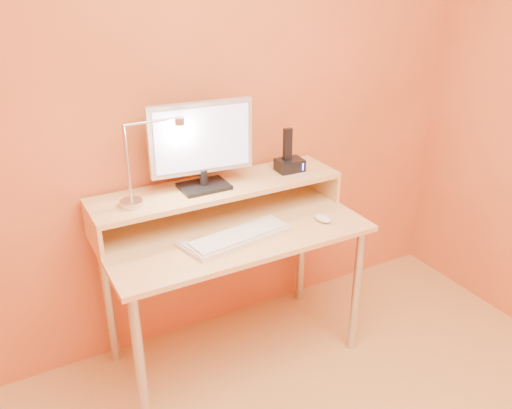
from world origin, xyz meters
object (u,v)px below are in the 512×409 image
monitor_panel (201,138)px  keyboard (239,237)px  lamp_base (131,203)px  mouse (323,218)px  remote_control (192,250)px  phone_dock (290,165)px

monitor_panel → keyboard: monitor_panel is taller
lamp_base → mouse: (0.82, -0.25, -0.16)m
remote_control → keyboard: bearing=-13.6°
monitor_panel → lamp_base: size_ratio=4.75×
mouse → phone_dock: bearing=84.1°
monitor_panel → lamp_base: bearing=-167.5°
monitor_panel → keyboard: bearing=-73.6°
remote_control → lamp_base: bearing=113.2°
lamp_base → keyboard: lamp_base is taller
lamp_base → mouse: bearing=-17.2°
phone_dock → monitor_panel: bearing=-179.0°
monitor_panel → keyboard: size_ratio=1.00×
lamp_base → remote_control: lamp_base is taller
monitor_panel → lamp_base: 0.42m
lamp_base → phone_dock: phone_dock is taller
monitor_panel → mouse: (0.47, -0.29, -0.38)m
monitor_panel → keyboard: 0.47m
keyboard → mouse: mouse is taller
keyboard → mouse: 0.43m
monitor_panel → mouse: size_ratio=4.96×
keyboard → mouse: size_ratio=4.95×
mouse → remote_control: 0.65m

